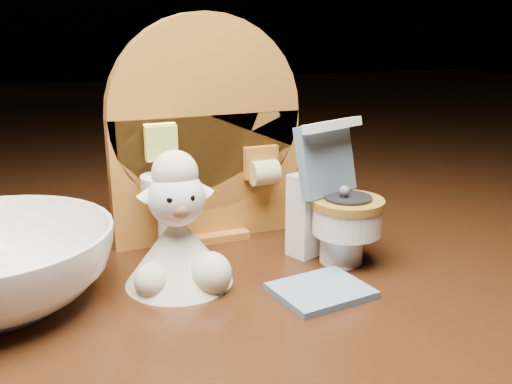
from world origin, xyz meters
The scene contains 5 objects.
backdrop_panel centered at (0.00, 0.06, 0.07)m, with size 0.13×0.05×0.15m.
toy_toilet centered at (0.06, 0.00, 0.03)m, with size 0.05×0.06×0.09m.
bath_mat centered at (0.03, -0.05, 0.00)m, with size 0.05×0.04×0.00m, color slate.
toilet_brush centered at (0.06, -0.01, 0.01)m, with size 0.02×0.02×0.05m.
plush_lamb centered at (-0.04, 0.00, 0.03)m, with size 0.06×0.06×0.08m.
Camera 1 is at (-0.11, -0.30, 0.14)m, focal length 40.00 mm.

